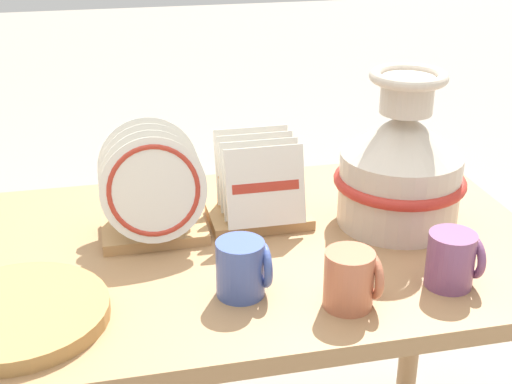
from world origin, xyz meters
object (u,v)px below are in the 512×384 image
dish_rack_square_plates (259,195)px  mug_terracotta_glaze (352,279)px  dish_rack_round_plates (152,196)px  mug_plum_glaze (453,259)px  ceramic_vase (401,164)px  mug_cobalt_glaze (243,268)px  wicker_charger_stack (18,314)px

dish_rack_square_plates → mug_terracotta_glaze: dish_rack_square_plates is taller
dish_rack_round_plates → mug_plum_glaze: dish_rack_round_plates is taller
ceramic_vase → mug_cobalt_glaze: (-0.37, -0.20, -0.08)m
mug_plum_glaze → mug_cobalt_glaze: bearing=172.0°
dish_rack_square_plates → mug_terracotta_glaze: (0.08, -0.35, -0.01)m
wicker_charger_stack → mug_plum_glaze: 0.74m
wicker_charger_stack → mug_cobalt_glaze: 0.38m
dish_rack_round_plates → dish_rack_square_plates: dish_rack_round_plates is taller
ceramic_vase → wicker_charger_stack: ceramic_vase is taller
ceramic_vase → dish_rack_round_plates: (-0.50, 0.04, -0.04)m
dish_rack_round_plates → dish_rack_square_plates: 0.22m
mug_terracotta_glaze → mug_plum_glaze: bearing=6.9°
ceramic_vase → mug_cobalt_glaze: 0.43m
wicker_charger_stack → mug_terracotta_glaze: mug_terracotta_glaze is taller
wicker_charger_stack → mug_terracotta_glaze: (0.55, -0.07, 0.04)m
dish_rack_round_plates → mug_plum_glaze: size_ratio=2.21×
ceramic_vase → mug_cobalt_glaze: bearing=-151.2°
dish_rack_round_plates → mug_terracotta_glaze: (0.30, -0.32, -0.04)m
dish_rack_round_plates → ceramic_vase: bearing=-4.8°
dish_rack_square_plates → mug_terracotta_glaze: bearing=-77.0°
mug_plum_glaze → mug_terracotta_glaze: 0.20m
dish_rack_round_plates → dish_rack_square_plates: (0.22, 0.03, -0.03)m
dish_rack_square_plates → wicker_charger_stack: size_ratio=0.70×
mug_plum_glaze → ceramic_vase: bearing=89.1°
dish_rack_square_plates → mug_plum_glaze: 0.43m
dish_rack_round_plates → mug_terracotta_glaze: bearing=-46.8°
mug_terracotta_glaze → mug_cobalt_glaze: bearing=156.1°
mug_terracotta_glaze → wicker_charger_stack: bearing=172.4°
dish_rack_square_plates → mug_terracotta_glaze: 0.36m
wicker_charger_stack → mug_cobalt_glaze: bearing=0.3°
mug_plum_glaze → dish_rack_round_plates: bearing=149.2°
mug_cobalt_glaze → mug_plum_glaze: bearing=-8.0°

